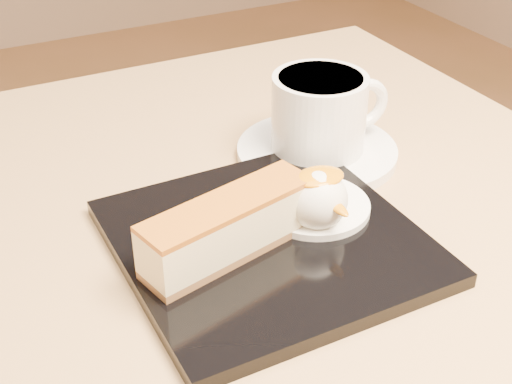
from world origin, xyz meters
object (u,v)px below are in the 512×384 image
cheesecake (229,227)px  saucer (317,152)px  ice_cream_scoop (318,200)px  dessert_plate (268,242)px  coffee_cup (321,111)px

cheesecake → saucer: bearing=24.2°
ice_cream_scoop → saucer: ice_cream_scoop is taller
ice_cream_scoop → saucer: 0.13m
dessert_plate → ice_cream_scoop: bearing=-7.1°
cheesecake → coffee_cup: 0.18m
cheesecake → coffee_cup: size_ratio=1.23×
ice_cream_scoop → coffee_cup: size_ratio=0.40×
cheesecake → saucer: cheesecake is taller
saucer → coffee_cup: coffee_cup is taller
cheesecake → coffee_cup: (0.15, 0.11, 0.01)m
dessert_plate → ice_cream_scoop: 0.05m
dessert_plate → saucer: bearing=44.3°
dessert_plate → ice_cream_scoop: size_ratio=4.71×
dessert_plate → saucer: (0.11, 0.11, -0.00)m
ice_cream_scoop → coffee_cup: (0.07, 0.11, 0.01)m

